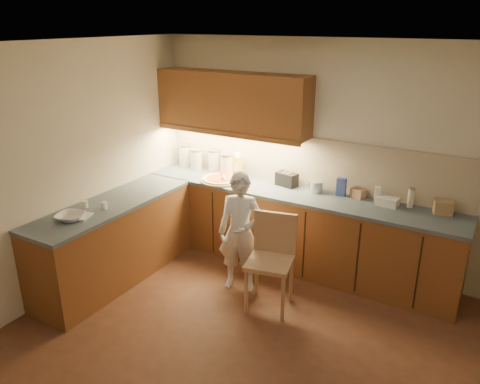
{
  "coord_description": "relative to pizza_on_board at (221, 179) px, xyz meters",
  "views": [
    {
      "loc": [
        1.62,
        -2.94,
        2.78
      ],
      "look_at": [
        -0.8,
        1.2,
        1.0
      ],
      "focal_mm": 35.0,
      "sensor_mm": 36.0,
      "label": 1
    }
  ],
  "objects": [
    {
      "name": "wooden_chair",
      "position": [
        1.09,
        -0.77,
        -0.38
      ],
      "size": [
        0.52,
        0.52,
        0.97
      ],
      "rotation": [
        0.0,
        0.0,
        0.21
      ],
      "color": "tan",
      "rests_on": "ground"
    },
    {
      "name": "blue_box",
      "position": [
        1.42,
        0.27,
        0.08
      ],
      "size": [
        0.11,
        0.08,
        0.2
      ],
      "primitive_type": "cube",
      "rotation": [
        0.0,
        0.0,
        0.07
      ],
      "color": "#324896",
      "rests_on": "l_counter"
    },
    {
      "name": "l_counter",
      "position": [
        0.38,
        -0.35,
        -0.48
      ],
      "size": [
        3.77,
        2.62,
        0.92
      ],
      "color": "brown",
      "rests_on": "ground"
    },
    {
      "name": "spice_jar_b",
      "position": [
        -0.57,
        -1.36,
        0.02
      ],
      "size": [
        0.07,
        0.07,
        0.08
      ],
      "primitive_type": "cylinder",
      "rotation": [
        0.0,
        0.0,
        0.32
      ],
      "color": "white",
      "rests_on": "l_counter"
    },
    {
      "name": "spice_jar_a",
      "position": [
        -0.77,
        -1.43,
        0.01
      ],
      "size": [
        0.07,
        0.07,
        0.07
      ],
      "primitive_type": "cylinder",
      "rotation": [
        0.0,
        0.0,
        -0.41
      ],
      "color": "white",
      "rests_on": "l_counter"
    },
    {
      "name": "flat_pack",
      "position": [
        1.95,
        0.23,
        0.02
      ],
      "size": [
        0.23,
        0.17,
        0.09
      ],
      "primitive_type": "cube",
      "rotation": [
        0.0,
        0.0,
        -0.07
      ],
      "color": "silver",
      "rests_on": "l_counter"
    },
    {
      "name": "backsplash",
      "position": [
        0.93,
        0.39,
        0.27
      ],
      "size": [
        3.75,
        0.02,
        0.58
      ],
      "primitive_type": "cube",
      "color": "#BCAC91",
      "rests_on": "l_counter"
    },
    {
      "name": "upper_cabinets",
      "position": [
        0.03,
        0.23,
        0.91
      ],
      "size": [
        1.95,
        0.36,
        0.73
      ],
      "color": "brown",
      "rests_on": "ground"
    },
    {
      "name": "tall_jar",
      "position": [
        2.17,
        0.3,
        0.09
      ],
      "size": [
        0.07,
        0.07,
        0.21
      ],
      "rotation": [
        0.0,
        0.0,
        -0.29
      ],
      "color": "white",
      "rests_on": "l_counter"
    },
    {
      "name": "card_box_b",
      "position": [
        2.49,
        0.28,
        0.05
      ],
      "size": [
        0.21,
        0.19,
        0.14
      ],
      "primitive_type": "cube",
      "rotation": [
        0.0,
        0.0,
        0.29
      ],
      "color": "tan",
      "rests_on": "l_counter"
    },
    {
      "name": "oil_jug",
      "position": [
        0.09,
        0.26,
        0.12
      ],
      "size": [
        0.12,
        0.1,
        0.31
      ],
      "rotation": [
        0.0,
        0.0,
        -0.31
      ],
      "color": "gold",
      "rests_on": "l_counter"
    },
    {
      "name": "canister_b",
      "position": [
        -0.52,
        0.23,
        0.12
      ],
      "size": [
        0.16,
        0.16,
        0.28
      ],
      "rotation": [
        0.0,
        0.0,
        0.32
      ],
      "color": "beige",
      "rests_on": "l_counter"
    },
    {
      "name": "steel_pot",
      "position": [
        1.14,
        0.24,
        0.04
      ],
      "size": [
        0.17,
        0.17,
        0.13
      ],
      "color": "silver",
      "rests_on": "l_counter"
    },
    {
      "name": "pizza_on_board",
      "position": [
        0.0,
        0.0,
        0.0
      ],
      "size": [
        0.49,
        0.49,
        0.2
      ],
      "rotation": [
        0.0,
        0.0,
        0.02
      ],
      "color": "#A28251",
      "rests_on": "l_counter"
    },
    {
      "name": "canister_a",
      "position": [
        -0.74,
        0.27,
        0.13
      ],
      "size": [
        0.15,
        0.15,
        0.3
      ],
      "rotation": [
        0.0,
        0.0,
        -0.25
      ],
      "color": "beige",
      "rests_on": "l_counter"
    },
    {
      "name": "room",
      "position": [
        1.3,
        -1.6,
        0.73
      ],
      "size": [
        4.54,
        4.5,
        2.62
      ],
      "color": "#532E1C",
      "rests_on": "ground"
    },
    {
      "name": "dough_cloth",
      "position": [
        -0.65,
        -1.64,
        -0.01
      ],
      "size": [
        0.3,
        0.27,
        0.02
      ],
      "primitive_type": "cube",
      "rotation": [
        0.0,
        0.0,
        0.34
      ],
      "color": "silver",
      "rests_on": "l_counter"
    },
    {
      "name": "mixing_bowl",
      "position": [
        -0.65,
        -1.73,
        0.01
      ],
      "size": [
        0.33,
        0.33,
        0.07
      ],
      "primitive_type": "imported",
      "rotation": [
        0.0,
        0.0,
        0.26
      ],
      "color": "white",
      "rests_on": "l_counter"
    },
    {
      "name": "card_box_a",
      "position": [
        1.61,
        0.3,
        0.03
      ],
      "size": [
        0.18,
        0.15,
        0.11
      ],
      "primitive_type": "cube",
      "rotation": [
        0.0,
        0.0,
        -0.37
      ],
      "color": "#9F7455",
      "rests_on": "l_counter"
    },
    {
      "name": "canister_d",
      "position": [
        -0.05,
        0.23,
        0.12
      ],
      "size": [
        0.18,
        0.18,
        0.28
      ],
      "rotation": [
        0.0,
        0.0,
        -0.4
      ],
      "color": "silver",
      "rests_on": "l_counter"
    },
    {
      "name": "white_bottle",
      "position": [
        1.83,
        0.27,
        0.06
      ],
      "size": [
        0.07,
        0.07,
        0.17
      ],
      "primitive_type": "cube",
      "rotation": [
        0.0,
        0.0,
        0.31
      ],
      "color": "white",
      "rests_on": "l_counter"
    },
    {
      "name": "canister_c",
      "position": [
        -0.29,
        0.3,
        0.12
      ],
      "size": [
        0.15,
        0.15,
        0.29
      ],
      "rotation": [
        0.0,
        0.0,
        -0.02
      ],
      "color": "beige",
      "rests_on": "l_counter"
    },
    {
      "name": "child",
      "position": [
        0.66,
        -0.66,
        -0.28
      ],
      "size": [
        0.55,
        0.43,
        1.32
      ],
      "primitive_type": "imported",
      "rotation": [
        0.0,
        0.0,
        0.28
      ],
      "color": "white",
      "rests_on": "ground"
    },
    {
      "name": "toaster",
      "position": [
        0.76,
        0.25,
        0.06
      ],
      "size": [
        0.28,
        0.19,
        0.16
      ],
      "rotation": [
        0.0,
        0.0,
        -0.22
      ],
      "color": "black",
      "rests_on": "l_counter"
    }
  ]
}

